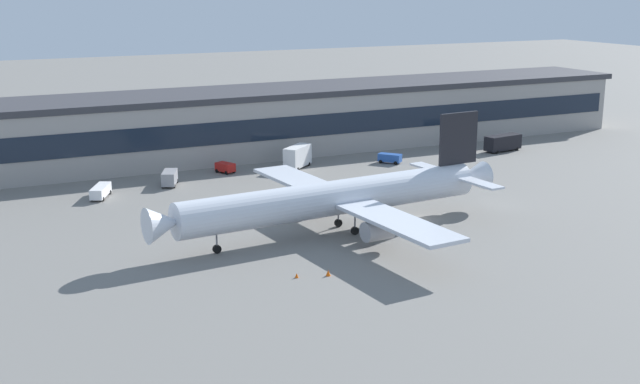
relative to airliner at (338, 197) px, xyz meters
The scene contains 11 objects.
ground_plane 14.92m from the airliner, ahead, with size 600.00×600.00×0.00m, color slate.
terminal_building 58.24m from the airliner, 76.05° to the left, with size 166.33×19.83×13.12m.
airliner is the anchor object (origin of this frame).
belt_loader 42.99m from the airliner, 127.53° to the left, with size 4.60×6.63×1.95m.
catering_truck 41.92m from the airliner, 73.26° to the left, with size 7.20×6.60×4.15m.
follow_me_car 46.64m from the airliner, 50.15° to the left, with size 4.24×4.62×1.85m.
fuel_truck 67.41m from the airliner, 31.98° to the left, with size 8.72×4.03×3.35m.
baggage_tug 42.23m from the airliner, 92.52° to the left, with size 3.26×4.10×1.85m.
crew_van 39.47m from the airliner, 110.54° to the left, with size 4.09×5.65×2.55m.
traffic_cone_0 19.72m from the airliner, 132.19° to the right, with size 0.46×0.46×0.58m, color #F2590C.
traffic_cone_1 18.39m from the airliner, 121.10° to the right, with size 0.59×0.59×0.74m, color #F2590C.
Camera 1 is at (-64.33, -97.79, 33.88)m, focal length 45.67 mm.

